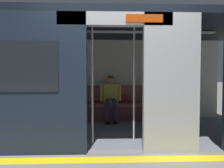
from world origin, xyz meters
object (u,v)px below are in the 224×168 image
train_car (110,60)px  person_seated (111,95)px  handbag (124,99)px  book (96,102)px  bench_seat (110,107)px  grab_pole_far (134,83)px  grab_pole_door (92,83)px

train_car → person_seated: (-0.06, -1.11, -0.84)m
handbag → book: bearing=-0.9°
handbag → bench_seat: bearing=11.0°
handbag → grab_pole_far: grab_pole_far is taller
grab_pole_far → book: bearing=-68.8°
train_car → handbag: bearing=-109.1°
person_seated → grab_pole_door: (0.39, 1.93, 0.39)m
bench_seat → book: size_ratio=12.78×
person_seated → grab_pole_door: size_ratio=0.56×
book → grab_pole_far: bearing=94.6°
bench_seat → person_seated: 0.33m
grab_pole_door → book: bearing=-89.8°
handbag → grab_pole_door: 2.25m
train_car → grab_pole_door: size_ratio=2.97×
train_car → grab_pole_far: size_ratio=2.97×
bench_seat → handbag: (-0.38, -0.07, 0.19)m
train_car → book: bearing=-75.0°
handbag → grab_pole_door: bearing=69.8°
bench_seat → grab_pole_far: (-0.38, 1.87, 0.72)m
book → train_car: bearing=88.3°
book → grab_pole_far: (-0.76, 1.95, 0.59)m
bench_seat → handbag: bearing=-169.0°
grab_pole_door → grab_pole_far: (-0.75, -0.11, 0.00)m
train_car → handbag: train_car is taller
train_car → bench_seat: 1.65m
bench_seat → grab_pole_door: size_ratio=1.31×
handbag → person_seated: bearing=19.0°
handbag → book: 0.76m
bench_seat → grab_pole_far: size_ratio=1.31×
bench_seat → grab_pole_far: grab_pole_far is taller
handbag → book: handbag is taller
bench_seat → person_seated: bearing=106.0°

